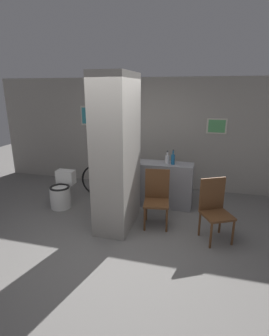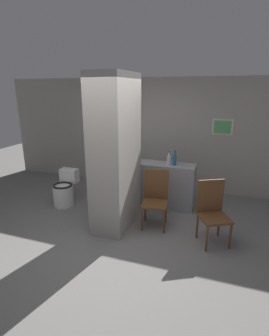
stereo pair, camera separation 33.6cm
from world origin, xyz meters
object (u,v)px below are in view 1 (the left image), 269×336
(chair_by_doorway, at_px, (215,207))
(bottle_tall, at_px, (173,159))
(chair_near_pillar, at_px, (157,196))
(toilet, at_px, (62,192))
(bicycle, at_px, (116,182))

(chair_by_doorway, bearing_deg, bottle_tall, 100.98)
(bottle_tall, bearing_deg, chair_near_pillar, -102.23)
(toilet, bearing_deg, bottle_tall, 14.43)
(chair_near_pillar, height_order, bicycle, chair_near_pillar)
(toilet, distance_m, bottle_tall, 2.37)
(toilet, height_order, bicycle, bicycle)
(toilet, relative_size, bicycle, 0.43)
(chair_near_pillar, distance_m, bicycle, 1.43)
(chair_near_pillar, xyz_separation_m, bottle_tall, (0.17, 0.78, 0.49))
(chair_near_pillar, bearing_deg, bicycle, 130.98)
(toilet, height_order, bottle_tall, bottle_tall)
(bicycle, height_order, bottle_tall, bottle_tall)
(bicycle, bearing_deg, chair_by_doorway, -29.16)
(toilet, xyz_separation_m, chair_near_pillar, (2.01, -0.22, 0.23))
(chair_by_doorway, height_order, bottle_tall, bottle_tall)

